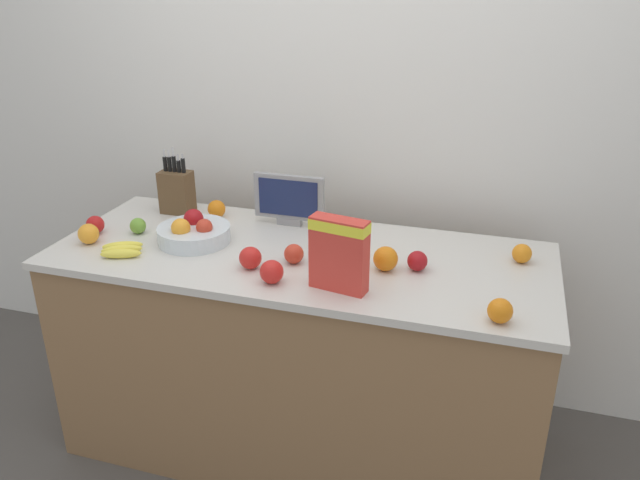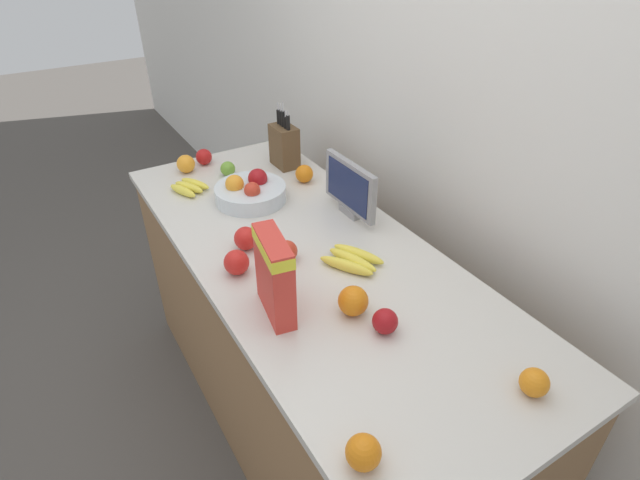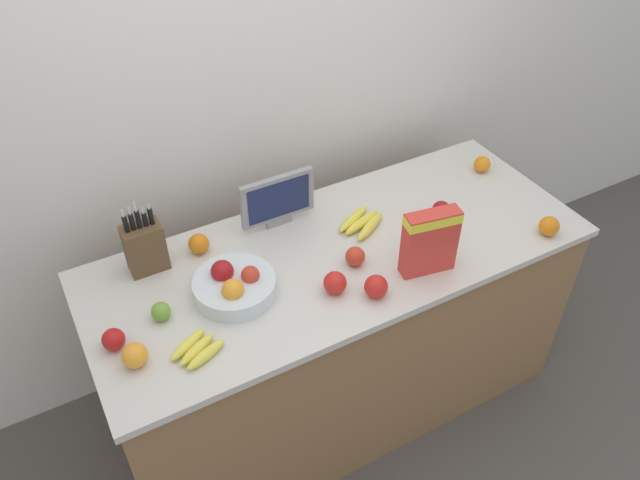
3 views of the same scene
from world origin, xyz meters
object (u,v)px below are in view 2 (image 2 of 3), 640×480
Objects in this scene: banana_bunch_left at (189,187)px; apple_middle at (228,169)px; banana_bunch_right at (352,260)px; apple_rear at (204,157)px; knife_block at (284,145)px; apple_leftmost at (287,251)px; orange_front_right at (363,452)px; orange_mid_left at (304,174)px; apple_near_bananas at (385,321)px; fruit_bowl at (250,191)px; apple_by_knife_block at (246,238)px; apple_rightmost at (237,262)px; small_monitor at (350,188)px; orange_by_cereal at (353,301)px; cereal_box at (274,273)px; orange_back_center at (534,382)px; orange_mid_right at (186,164)px.

banana_bunch_left is 2.87× the size of apple_middle.
banana_bunch_right is 1.02m from apple_rear.
knife_block is 0.28m from apple_middle.
apple_leftmost is 0.77m from orange_front_right.
apple_near_bananas is at bearing -16.24° from orange_mid_left.
fruit_bowl is at bearing -179.93° from apple_near_bananas.
apple_by_knife_block is (0.31, -0.16, 0.00)m from fruit_bowl.
apple_rightmost reaches higher than apple_leftmost.
fruit_bowl is at bearing 170.94° from apple_leftmost.
fruit_bowl is (-0.30, -0.28, -0.08)m from small_monitor.
knife_block is 1.05m from orange_by_cereal.
banana_bunch_left is 2.27× the size of apple_rightmost.
knife_block reaches higher than banana_bunch_left.
banana_bunch_right is (0.79, 0.29, 0.00)m from banana_bunch_left.
cereal_box is 1.36× the size of banana_bunch_left.
fruit_bowl reaches higher than apple_leftmost.
orange_by_cereal reaches higher than banana_bunch_right.
small_monitor is 0.44m from apple_by_knife_block.
apple_leftmost is at bearing -9.06° from fruit_bowl.
apple_leftmost is (0.14, -0.35, -0.08)m from small_monitor.
orange_front_right is at bearing 3.04° from cereal_box.
orange_by_cereal is (0.12, 0.19, -0.10)m from cereal_box.
orange_front_right is at bearing -32.47° from small_monitor.
orange_front_right is 0.87× the size of orange_by_cereal.
orange_mid_left is at bearing 128.39° from apple_by_knife_block.
orange_front_right is (1.39, -0.10, 0.02)m from banana_bunch_left.
banana_bunch_left is at bearing -165.88° from orange_back_center.
apple_rear is (-0.73, -0.31, -0.08)m from small_monitor.
orange_by_cereal is (0.47, 0.13, 0.00)m from apple_by_knife_block.
orange_mid_left is (0.18, 0.46, 0.02)m from banana_bunch_left.
knife_block is 0.47m from banana_bunch_left.
small_monitor reaches higher than fruit_bowl.
banana_bunch_left is (-0.51, -0.46, -0.10)m from small_monitor.
apple_by_knife_block is 1.15× the size of orange_back_center.
banana_bunch_right is (0.28, -0.17, -0.10)m from small_monitor.
fruit_bowl is 0.59m from banana_bunch_right.
orange_mid_right reaches higher than orange_mid_left.
orange_by_cereal is at bearing -32.94° from small_monitor.
orange_mid_left is (-0.33, -0.01, -0.08)m from small_monitor.
fruit_bowl is at bearing -83.81° from orange_mid_left.
apple_middle is 0.89× the size of apple_rear.
fruit_bowl is 3.92× the size of apple_rear.
banana_bunch_right is at bearing -32.04° from small_monitor.
apple_middle is at bearing 163.49° from apple_by_knife_block.
small_monitor reaches higher than orange_mid_left.
orange_back_center is at bearing 24.12° from orange_by_cereal.
apple_by_knife_block is 0.99× the size of apple_rightmost.
small_monitor reaches higher than orange_front_right.
orange_mid_right is 1.13× the size of orange_back_center.
orange_mid_left is (0.36, 0.41, -0.00)m from orange_mid_right.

